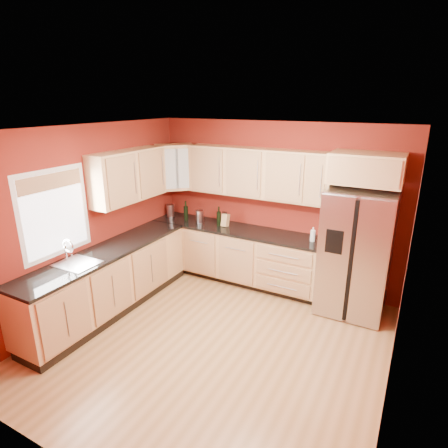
{
  "coord_description": "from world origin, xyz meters",
  "views": [
    {
      "loc": [
        2.0,
        -3.45,
        2.9
      ],
      "look_at": [
        -0.33,
        0.9,
        1.26
      ],
      "focal_mm": 30.0,
      "sensor_mm": 36.0,
      "label": 1
    }
  ],
  "objects_px": {
    "refrigerator": "(356,253)",
    "wine_bottle_a": "(186,211)",
    "soap_dispenser": "(313,234)",
    "canister_left": "(200,216)",
    "knife_block": "(225,220)"
  },
  "relations": [
    {
      "from": "canister_left",
      "to": "soap_dispenser",
      "type": "bearing_deg",
      "value": 0.81
    },
    {
      "from": "canister_left",
      "to": "knife_block",
      "type": "distance_m",
      "value": 0.47
    },
    {
      "from": "refrigerator",
      "to": "canister_left",
      "type": "relative_size",
      "value": 8.45
    },
    {
      "from": "refrigerator",
      "to": "knife_block",
      "type": "height_order",
      "value": "refrigerator"
    },
    {
      "from": "refrigerator",
      "to": "soap_dispenser",
      "type": "relative_size",
      "value": 8.31
    },
    {
      "from": "refrigerator",
      "to": "wine_bottle_a",
      "type": "distance_m",
      "value": 2.84
    },
    {
      "from": "soap_dispenser",
      "to": "refrigerator",
      "type": "bearing_deg",
      "value": -6.89
    },
    {
      "from": "wine_bottle_a",
      "to": "soap_dispenser",
      "type": "height_order",
      "value": "wine_bottle_a"
    },
    {
      "from": "canister_left",
      "to": "knife_block",
      "type": "xyz_separation_m",
      "value": [
        0.47,
        0.04,
        -0.0
      ]
    },
    {
      "from": "knife_block",
      "to": "soap_dispenser",
      "type": "xyz_separation_m",
      "value": [
        1.45,
        -0.01,
        0.0
      ]
    },
    {
      "from": "canister_left",
      "to": "knife_block",
      "type": "relative_size",
      "value": 1.03
    },
    {
      "from": "refrigerator",
      "to": "soap_dispenser",
      "type": "height_order",
      "value": "refrigerator"
    },
    {
      "from": "canister_left",
      "to": "soap_dispenser",
      "type": "relative_size",
      "value": 0.98
    },
    {
      "from": "refrigerator",
      "to": "knife_block",
      "type": "xyz_separation_m",
      "value": [
        -2.09,
        0.08,
        0.13
      ]
    },
    {
      "from": "refrigerator",
      "to": "wine_bottle_a",
      "type": "xyz_separation_m",
      "value": [
        -2.83,
        0.04,
        0.2
      ]
    }
  ]
}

